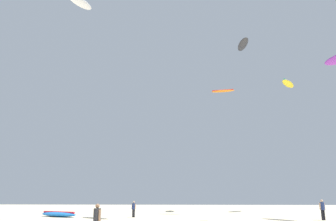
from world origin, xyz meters
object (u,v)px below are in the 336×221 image
object	(u,v)px
kite_aloft_2	(288,84)
person_midground	(322,208)
person_left	(134,208)
kite_grounded_near	(59,214)
kite_aloft_3	(80,2)
kite_aloft_4	(243,44)
person_foreground	(97,218)
kite_aloft_5	(223,91)

from	to	relation	value
kite_aloft_2	person_midground	bearing A→B (deg)	-99.32
kite_aloft_2	person_left	bearing A→B (deg)	-152.90
kite_grounded_near	kite_aloft_3	xyz separation A→B (m)	(0.40, 0.69, 24.21)
kite_grounded_near	kite_aloft_2	xyz separation A→B (m)	(26.88, 9.82, 16.56)
kite_aloft_4	person_foreground	bearing A→B (deg)	-116.95
kite_aloft_2	kite_aloft_4	size ratio (longest dim) A/B	0.91
person_left	kite_grounded_near	bearing A→B (deg)	118.25
kite_aloft_3	kite_aloft_4	world-z (taller)	kite_aloft_3
person_midground	person_left	bearing A→B (deg)	-118.22
kite_grounded_near	kite_aloft_3	distance (m)	24.22
kite_grounded_near	person_foreground	bearing A→B (deg)	-63.58
person_left	person_midground	bearing A→B (deg)	-71.22
person_left	kite_aloft_5	distance (m)	16.95
person_foreground	person_midground	xyz separation A→B (m)	(16.74, 13.08, 0.01)
kite_aloft_5	kite_grounded_near	bearing A→B (deg)	-166.86
kite_grounded_near	kite_aloft_2	bearing A→B (deg)	20.07
person_left	kite_aloft_4	xyz separation A→B (m)	(13.45, 9.46, 21.67)
person_left	kite_grounded_near	distance (m)	7.59
person_midground	kite_aloft_4	size ratio (longest dim) A/B	0.40
kite_aloft_3	kite_aloft_4	bearing A→B (deg)	22.92
kite_aloft_3	kite_aloft_5	size ratio (longest dim) A/B	1.34
person_left	kite_aloft_2	xyz separation A→B (m)	(19.32, 9.88, 15.92)
person_midground	kite_aloft_2	world-z (taller)	kite_aloft_2
kite_grounded_near	kite_aloft_5	bearing A→B (deg)	13.14
person_midground	kite_aloft_5	xyz separation A→B (m)	(-7.45, 7.11, 13.12)
person_foreground	person_left	distance (m)	16.10
person_midground	kite_aloft_3	distance (m)	34.02
kite_aloft_3	kite_aloft_2	bearing A→B (deg)	19.04
person_foreground	kite_grounded_near	xyz separation A→B (m)	(-8.03, 16.15, -0.75)
kite_grounded_near	kite_aloft_2	size ratio (longest dim) A/B	1.17
person_midground	kite_aloft_2	xyz separation A→B (m)	(2.12, 12.89, 15.80)
person_midground	person_left	world-z (taller)	person_midground
person_midground	kite_aloft_4	xyz separation A→B (m)	(-3.75, 12.47, 21.55)
person_foreground	kite_aloft_3	size ratio (longest dim) A/B	0.46
kite_aloft_3	kite_aloft_5	distance (m)	20.09
kite_grounded_near	kite_aloft_5	size ratio (longest dim) A/B	1.63
kite_aloft_2	kite_aloft_3	distance (m)	29.03
person_midground	kite_aloft_3	world-z (taller)	kite_aloft_3
kite_aloft_3	kite_aloft_4	distance (m)	22.46
person_left	kite_aloft_5	world-z (taller)	kite_aloft_5
person_left	kite_aloft_5	bearing A→B (deg)	-38.48
person_foreground	kite_aloft_4	world-z (taller)	kite_aloft_4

